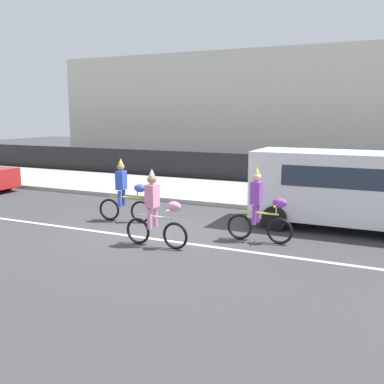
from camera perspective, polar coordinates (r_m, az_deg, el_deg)
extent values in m
plane|color=#38383A|center=(12.33, -4.69, -5.27)|extent=(80.00, 80.00, 0.00)
cube|color=beige|center=(11.91, -5.88, -5.81)|extent=(36.00, 0.14, 0.01)
cube|color=#9E9B93|center=(18.10, 5.56, -0.14)|extent=(60.00, 5.00, 0.15)
cube|color=black|center=(20.74, 8.28, 2.83)|extent=(40.00, 0.08, 1.40)
cube|color=beige|center=(29.06, 12.25, 10.00)|extent=(28.00, 8.00, 6.76)
torus|color=black|center=(13.48, -6.50, -2.51)|extent=(0.67, 0.16, 0.67)
torus|color=black|center=(13.93, -10.45, -2.21)|extent=(0.67, 0.16, 0.67)
cylinder|color=gold|center=(13.62, -8.55, -0.65)|extent=(0.96, 0.18, 0.05)
cylinder|color=gold|center=(13.67, -9.13, -0.25)|extent=(0.04, 0.04, 0.18)
cylinder|color=gold|center=(13.42, -6.95, -0.27)|extent=(0.04, 0.04, 0.23)
cylinder|color=gold|center=(13.40, -6.96, 0.21)|extent=(0.10, 0.50, 0.03)
ellipsoid|color=#2D47B2|center=(13.36, -6.64, 0.49)|extent=(0.38, 0.25, 0.24)
cube|color=#2D47B2|center=(13.58, -8.99, 1.49)|extent=(0.28, 0.35, 0.56)
sphere|color=#9E7051|center=(13.53, -9.03, 3.16)|extent=(0.22, 0.22, 0.22)
cone|color=gold|center=(13.51, -9.05, 3.92)|extent=(0.14, 0.14, 0.16)
cylinder|color=#2D47B2|center=(13.55, -9.19, -0.90)|extent=(0.11, 0.11, 0.48)
cylinder|color=#2D47B2|center=(13.79, -8.67, -0.69)|extent=(0.11, 0.11, 0.48)
torus|color=black|center=(10.81, -2.15, -5.58)|extent=(0.67, 0.08, 0.67)
torus|color=black|center=(11.32, -6.87, -4.93)|extent=(0.67, 0.08, 0.67)
cylinder|color=silver|center=(10.96, -4.60, -3.15)|extent=(0.97, 0.06, 0.05)
cylinder|color=silver|center=(11.01, -5.28, -2.62)|extent=(0.04, 0.04, 0.18)
cylinder|color=silver|center=(10.73, -2.67, -2.78)|extent=(0.04, 0.04, 0.23)
cylinder|color=silver|center=(10.71, -2.67, -2.18)|extent=(0.04, 0.50, 0.03)
ellipsoid|color=pink|center=(10.65, -2.28, -1.86)|extent=(0.36, 0.20, 0.24)
cube|color=pink|center=(10.90, -5.09, -0.49)|extent=(0.24, 0.32, 0.56)
sphere|color=#9E7051|center=(10.84, -5.12, 1.59)|extent=(0.22, 0.22, 0.22)
cone|color=silver|center=(10.82, -5.13, 2.54)|extent=(0.14, 0.14, 0.16)
cylinder|color=pink|center=(10.90, -5.42, -3.45)|extent=(0.11, 0.11, 0.48)
cylinder|color=pink|center=(11.13, -4.67, -3.16)|extent=(0.11, 0.11, 0.48)
torus|color=black|center=(11.44, 11.08, -4.89)|extent=(0.67, 0.08, 0.67)
torus|color=black|center=(11.71, 6.07, -4.41)|extent=(0.67, 0.08, 0.67)
cylinder|color=#E5D84C|center=(11.47, 8.60, -2.64)|extent=(0.97, 0.06, 0.05)
cylinder|color=#E5D84C|center=(11.49, 7.89, -2.14)|extent=(0.04, 0.04, 0.18)
cylinder|color=#E5D84C|center=(11.34, 10.65, -2.25)|extent=(0.04, 0.04, 0.23)
cylinder|color=#E5D84C|center=(11.32, 10.67, -1.68)|extent=(0.04, 0.50, 0.03)
ellipsoid|color=purple|center=(11.29, 11.09, -1.37)|extent=(0.36, 0.20, 0.24)
cube|color=purple|center=(11.40, 8.18, -0.10)|extent=(0.24, 0.32, 0.56)
sphere|color=beige|center=(11.34, 8.23, 1.89)|extent=(0.22, 0.22, 0.22)
cone|color=#E5D84C|center=(11.31, 8.25, 2.80)|extent=(0.14, 0.14, 0.16)
cylinder|color=purple|center=(11.37, 7.91, -2.94)|extent=(0.11, 0.11, 0.48)
cylinder|color=purple|center=(11.64, 8.31, -2.66)|extent=(0.11, 0.11, 0.48)
cube|color=white|center=(13.24, 18.81, 0.73)|extent=(5.00, 2.00, 1.90)
cube|color=#283342|center=(13.15, 20.62, 2.11)|extent=(3.90, 2.02, 0.56)
cylinder|color=black|center=(12.73, 10.44, -3.29)|extent=(0.70, 0.22, 0.70)
cylinder|color=black|center=(14.63, 12.44, -1.64)|extent=(0.70, 0.22, 0.70)
cylinder|color=black|center=(20.78, -22.36, 1.08)|extent=(0.60, 0.20, 0.60)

